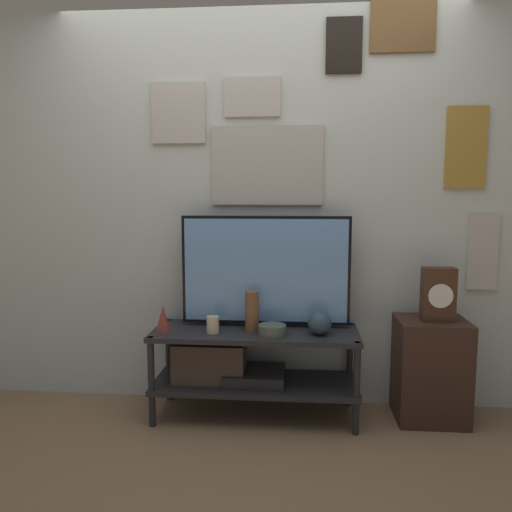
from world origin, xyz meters
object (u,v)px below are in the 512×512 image
(television, at_px, (265,270))
(vase_slim_bronze, at_px, (163,319))
(vase_wide_bowl, at_px, (272,330))
(vase_tall_ceramic, at_px, (252,311))
(candle_jar, at_px, (213,325))
(mantel_clock, at_px, (438,294))
(vase_round_glass, at_px, (320,323))

(television, bearing_deg, vase_slim_bronze, -163.28)
(vase_wide_bowl, bearing_deg, vase_tall_ceramic, 145.31)
(vase_slim_bronze, relative_size, vase_tall_ceramic, 0.67)
(vase_wide_bowl, relative_size, candle_jar, 1.64)
(candle_jar, relative_size, mantel_clock, 0.31)
(vase_slim_bronze, distance_m, vase_wide_bowl, 0.65)
(candle_jar, height_order, mantel_clock, mantel_clock)
(candle_jar, bearing_deg, vase_tall_ceramic, 17.24)
(television, height_order, candle_jar, television)
(candle_jar, distance_m, mantel_clock, 1.34)
(vase_slim_bronze, xyz_separation_m, mantel_clock, (1.62, 0.11, 0.15))
(television, xyz_separation_m, candle_jar, (-0.30, -0.18, -0.30))
(vase_round_glass, bearing_deg, vase_slim_bronze, -178.75)
(vase_round_glass, relative_size, vase_slim_bronze, 0.87)
(vase_round_glass, height_order, vase_wide_bowl, vase_round_glass)
(television, relative_size, mantel_clock, 3.26)
(candle_jar, xyz_separation_m, mantel_clock, (1.32, 0.11, 0.18))
(vase_slim_bronze, bearing_deg, candle_jar, 0.62)
(vase_tall_ceramic, bearing_deg, candle_jar, -162.76)
(vase_round_glass, height_order, candle_jar, vase_round_glass)
(vase_slim_bronze, bearing_deg, mantel_clock, 3.99)
(vase_round_glass, xyz_separation_m, candle_jar, (-0.63, -0.02, -0.02))
(vase_round_glass, distance_m, vase_wide_bowl, 0.28)
(television, xyz_separation_m, mantel_clock, (1.02, -0.07, -0.12))
(television, height_order, vase_round_glass, television)
(television, relative_size, vase_slim_bronze, 6.40)
(television, bearing_deg, mantel_clock, -3.75)
(vase_wide_bowl, distance_m, mantel_clock, 1.00)
(television, bearing_deg, vase_round_glass, -25.96)
(vase_tall_ceramic, height_order, candle_jar, vase_tall_ceramic)
(vase_wide_bowl, height_order, candle_jar, candle_jar)
(vase_tall_ceramic, bearing_deg, vase_round_glass, -7.56)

